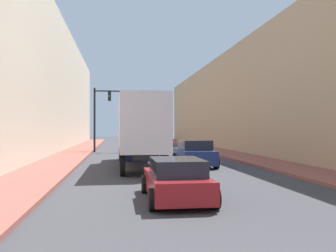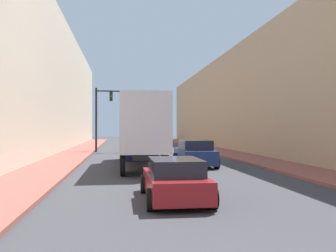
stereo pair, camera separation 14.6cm
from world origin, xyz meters
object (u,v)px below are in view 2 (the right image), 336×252
at_px(semi_truck, 140,129).
at_px(suv_car, 195,154).
at_px(traffic_signal_gantry, 112,106).
at_px(sedan_car, 175,180).

distance_m(semi_truck, suv_car, 3.66).
bearing_deg(semi_truck, suv_car, -2.68).
height_order(semi_truck, traffic_signal_gantry, traffic_signal_gantry).
xyz_separation_m(semi_truck, sedan_car, (0.56, -10.67, -1.62)).
relative_size(semi_truck, suv_car, 2.50).
xyz_separation_m(sedan_car, suv_car, (2.77, 10.52, 0.12)).
height_order(semi_truck, sedan_car, semi_truck).
bearing_deg(traffic_signal_gantry, sedan_car, -84.20).
height_order(semi_truck, suv_car, semi_truck).
bearing_deg(suv_car, traffic_signal_gantry, 110.21).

